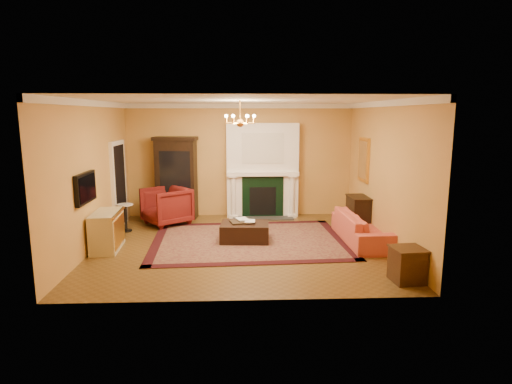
{
  "coord_description": "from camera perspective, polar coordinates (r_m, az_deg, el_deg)",
  "views": [
    {
      "loc": [
        -0.05,
        -8.71,
        2.72
      ],
      "look_at": [
        0.33,
        0.3,
        1.08
      ],
      "focal_mm": 30.0,
      "sensor_mm": 36.0,
      "label": 1
    }
  ],
  "objects": [
    {
      "name": "doorway",
      "position": [
        10.94,
        -17.79,
        0.99
      ],
      "size": [
        0.08,
        1.05,
        2.1
      ],
      "color": "white",
      "rests_on": "wall_left"
    },
    {
      "name": "wall_left",
      "position": [
        9.29,
        -21.0,
        2.05
      ],
      "size": [
        0.02,
        5.5,
        3.0
      ],
      "primitive_type": "cube",
      "color": "#D6984D",
      "rests_on": "floor"
    },
    {
      "name": "wall_back",
      "position": [
        11.54,
        -2.16,
        4.22
      ],
      "size": [
        6.0,
        0.02,
        3.0
      ],
      "primitive_type": "cube",
      "color": "#D6984D",
      "rests_on": "floor"
    },
    {
      "name": "floor",
      "position": [
        9.13,
        -2.02,
        -7.11
      ],
      "size": [
        6.0,
        5.5,
        0.02
      ],
      "primitive_type": "cube",
      "color": "brown",
      "rests_on": "ground"
    },
    {
      "name": "ottoman_tray",
      "position": [
        9.34,
        -1.9,
        -4.0
      ],
      "size": [
        0.56,
        0.48,
        0.03
      ],
      "primitive_type": "cube",
      "rotation": [
        0.0,
        0.0,
        0.22
      ],
      "color": "black",
      "rests_on": "leather_ottoman"
    },
    {
      "name": "topiary_right",
      "position": [
        11.4,
        4.4,
        3.89
      ],
      "size": [
        0.15,
        0.15,
        0.41
      ],
      "color": "gray",
      "rests_on": "fireplace"
    },
    {
      "name": "crown_molding",
      "position": [
        9.67,
        -2.17,
        11.59
      ],
      "size": [
        6.0,
        5.5,
        0.12
      ],
      "color": "white",
      "rests_on": "ceiling"
    },
    {
      "name": "book_b",
      "position": [
        9.25,
        -1.48,
        -3.08
      ],
      "size": [
        0.22,
        0.04,
        0.3
      ],
      "primitive_type": "imported",
      "rotation": [
        0.0,
        0.0,
        -0.07
      ],
      "color": "gray",
      "rests_on": "ottoman_tray"
    },
    {
      "name": "end_table",
      "position": [
        7.55,
        19.52,
        -9.24
      ],
      "size": [
        0.52,
        0.52,
        0.55
      ],
      "primitive_type": "cube",
      "rotation": [
        0.0,
        0.0,
        0.1
      ],
      "color": "#3A240F",
      "rests_on": "floor"
    },
    {
      "name": "console_table",
      "position": [
        10.4,
        13.45,
        -2.9
      ],
      "size": [
        0.43,
        0.72,
        0.79
      ],
      "primitive_type": "cube",
      "rotation": [
        0.0,
        0.0,
        0.03
      ],
      "color": "black",
      "rests_on": "floor"
    },
    {
      "name": "book_a",
      "position": [
        9.36,
        -2.52,
        -2.86
      ],
      "size": [
        0.23,
        0.11,
        0.32
      ],
      "primitive_type": "imported",
      "rotation": [
        0.0,
        0.0,
        0.34
      ],
      "color": "gray",
      "rests_on": "ottoman_tray"
    },
    {
      "name": "topiary_left",
      "position": [
        11.32,
        -1.94,
        3.8
      ],
      "size": [
        0.14,
        0.14,
        0.38
      ],
      "color": "gray",
      "rests_on": "fireplace"
    },
    {
      "name": "gilt_mirror",
      "position": [
        10.61,
        14.15,
        4.19
      ],
      "size": [
        0.06,
        0.76,
        1.05
      ],
      "color": "gold",
      "rests_on": "wall_right"
    },
    {
      "name": "ceiling",
      "position": [
        8.72,
        -2.14,
        12.19
      ],
      "size": [
        6.0,
        5.5,
        0.02
      ],
      "primitive_type": "cube",
      "color": "white",
      "rests_on": "wall_back"
    },
    {
      "name": "coral_sofa",
      "position": [
        9.51,
        14.03,
        -4.04
      ],
      "size": [
        0.67,
        2.15,
        0.83
      ],
      "primitive_type": "imported",
      "rotation": [
        0.0,
        0.0,
        1.59
      ],
      "color": "#C54B3E",
      "rests_on": "floor"
    },
    {
      "name": "fireplace",
      "position": [
        11.41,
        0.87,
        2.61
      ],
      "size": [
        1.9,
        0.7,
        2.5
      ],
      "color": "white",
      "rests_on": "wall_back"
    },
    {
      "name": "leather_ottoman",
      "position": [
        9.34,
        -1.51,
        -5.32
      ],
      "size": [
        1.08,
        0.81,
        0.38
      ],
      "primitive_type": "cube",
      "rotation": [
        0.0,
        0.0,
        -0.06
      ],
      "color": "black",
      "rests_on": "oriental_rug"
    },
    {
      "name": "commode",
      "position": [
        9.24,
        -19.27,
        -4.91
      ],
      "size": [
        0.56,
        1.07,
        0.78
      ],
      "primitive_type": "cube",
      "rotation": [
        0.0,
        0.0,
        0.06
      ],
      "color": "beige",
      "rests_on": "floor"
    },
    {
      "name": "wall_front",
      "position": [
        6.08,
        -1.91,
        -1.31
      ],
      "size": [
        6.0,
        0.02,
        3.0
      ],
      "primitive_type": "cube",
      "color": "#D6984D",
      "rests_on": "floor"
    },
    {
      "name": "chandelier",
      "position": [
        8.72,
        -2.13,
        9.55
      ],
      "size": [
        0.63,
        0.55,
        0.53
      ],
      "color": "gold",
      "rests_on": "ceiling"
    },
    {
      "name": "pedestal_table",
      "position": [
        10.5,
        -16.99,
        -3.03
      ],
      "size": [
        0.37,
        0.37,
        0.66
      ],
      "color": "black",
      "rests_on": "floor"
    },
    {
      "name": "oriental_rug",
      "position": [
        9.4,
        -0.91,
        -6.48
      ],
      "size": [
        4.33,
        3.34,
        0.02
      ],
      "primitive_type": "cube",
      "rotation": [
        0.0,
        0.0,
        0.05
      ],
      "color": "#3F0D19",
      "rests_on": "floor"
    },
    {
      "name": "wingback_armchair",
      "position": [
        10.91,
        -11.87,
        -1.61
      ],
      "size": [
        1.34,
        1.36,
        1.02
      ],
      "primitive_type": "imported",
      "rotation": [
        0.0,
        0.0,
        -0.92
      ],
      "color": "maroon",
      "rests_on": "floor"
    },
    {
      "name": "tv_panel",
      "position": [
        8.73,
        -21.78,
        0.51
      ],
      "size": [
        0.09,
        0.95,
        0.58
      ],
      "color": "black",
      "rests_on": "wall_left"
    },
    {
      "name": "wall_right",
      "position": [
        9.32,
        16.79,
        2.32
      ],
      "size": [
        0.02,
        5.5,
        3.0
      ],
      "primitive_type": "cube",
      "color": "#D6984D",
      "rests_on": "floor"
    },
    {
      "name": "china_cabinet",
      "position": [
        11.45,
        -10.55,
        1.63
      ],
      "size": [
        1.07,
        0.57,
        2.06
      ],
      "primitive_type": "cube",
      "rotation": [
        0.0,
        0.0,
        -0.1
      ],
      "color": "black",
      "rests_on": "floor"
    }
  ]
}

